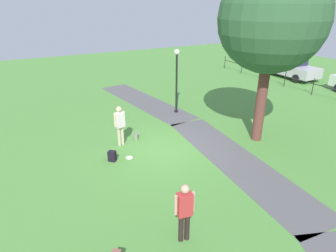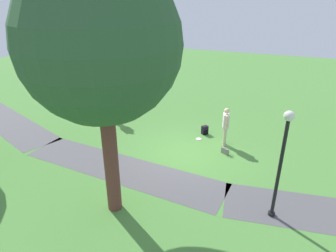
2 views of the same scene
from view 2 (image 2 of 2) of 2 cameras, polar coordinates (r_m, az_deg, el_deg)
ground_plane at (r=12.06m, az=3.29°, el=-5.64°), size 48.00×48.00×0.00m
footpath_segment_mid at (r=11.32m, az=-9.08°, el=-8.06°), size 8.12×2.41×0.01m
footpath_segment_far at (r=17.29m, az=-28.68°, el=0.84°), size 8.12×4.44×0.01m
large_shade_tree at (r=7.52m, az=-12.89°, el=14.99°), size 4.01×4.01×6.89m
lamp_post at (r=8.51m, az=21.15°, el=-5.13°), size 0.28×0.28×3.30m
lawn_boulder at (r=17.64m, az=-7.88°, el=5.87°), size 1.67×1.42×1.03m
woman_with_handbag at (r=12.65m, az=11.06°, el=0.37°), size 0.34×0.50×1.69m
man_near_boulder at (r=14.94m, az=-10.27°, el=4.04°), size 0.30×0.51×1.63m
handbag_on_grass at (r=12.31m, az=10.94°, el=-4.65°), size 0.37×0.37×0.31m
backpack_by_boulder at (r=16.61m, az=-6.84°, el=3.59°), size 0.35×0.35×0.40m
spare_backpack_on_lawn at (r=13.82m, az=7.12°, el=-0.81°), size 0.35×0.35×0.40m
frisbee_on_grass at (r=13.38m, az=5.94°, el=-2.50°), size 0.25×0.25×0.02m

